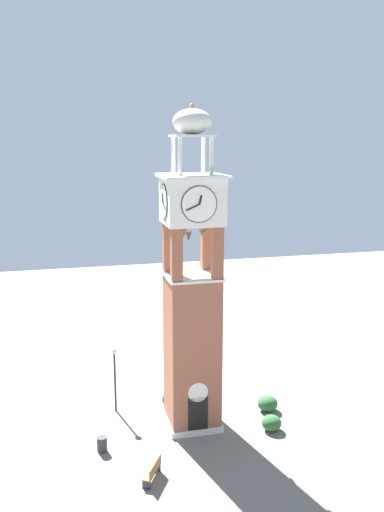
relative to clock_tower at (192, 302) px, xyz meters
The scene contains 8 objects.
ground 7.19m from the clock_tower, 88.83° to the left, with size 80.00×80.00×0.00m, color gray.
clock_tower is the anchor object (origin of this frame).
park_bench 8.73m from the clock_tower, 123.14° to the right, with size 1.17×1.61×0.95m.
lamp_post 6.50m from the clock_tower, 148.97° to the left, with size 0.36×0.36×3.97m.
trash_bin 8.72m from the clock_tower, 162.28° to the right, with size 0.52×0.52×0.80m, color #2D2D33.
shrub_near_entry 8.24m from the clock_tower, ahead, with size 1.20×1.20×0.90m, color #28562D.
shrub_left_of_tower 8.11m from the clock_tower, 23.50° to the right, with size 1.10×1.10×0.86m, color #28562D.
shrub_behind_bench 7.01m from the clock_tower, 110.67° to the left, with size 1.07×1.07×1.09m, color #28562D.
Camera 1 is at (-6.72, -27.49, 15.96)m, focal length 38.23 mm.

